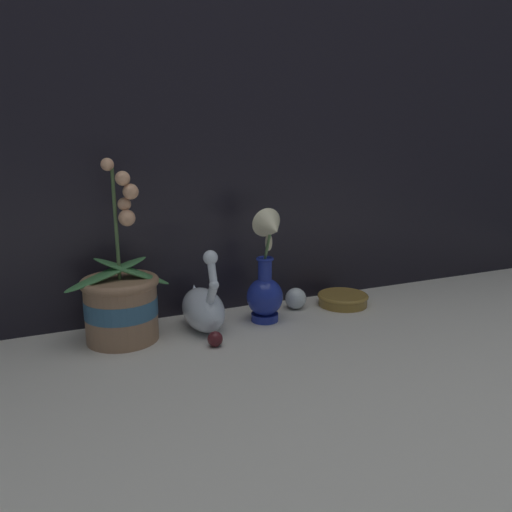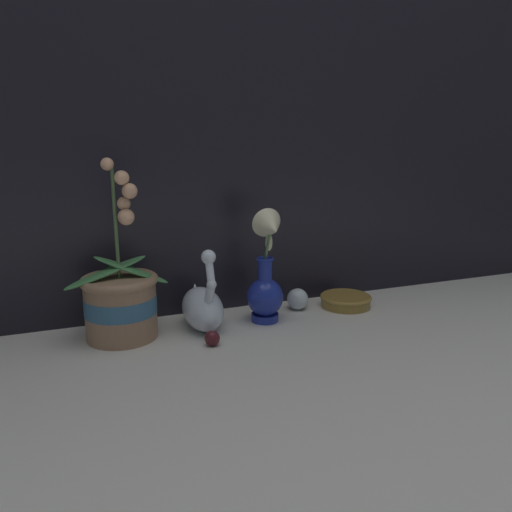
% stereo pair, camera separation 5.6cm
% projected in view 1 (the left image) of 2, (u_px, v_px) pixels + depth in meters
% --- Properties ---
extents(ground_plane, '(2.80, 2.80, 0.00)m').
position_uv_depth(ground_plane, '(269.00, 342.00, 1.15)').
color(ground_plane, beige).
extents(window_backdrop, '(2.80, 0.03, 1.20)m').
position_uv_depth(window_backdrop, '(224.00, 80.00, 1.26)').
color(window_backdrop, black).
rests_on(window_backdrop, ground_plane).
extents(orchid_potted_plant, '(0.24, 0.18, 0.42)m').
position_uv_depth(orchid_potted_plant, '(121.00, 302.00, 1.14)').
color(orchid_potted_plant, '#9E7556').
rests_on(orchid_potted_plant, ground_plane).
extents(swan_figurine, '(0.09, 0.19, 0.21)m').
position_uv_depth(swan_figurine, '(203.00, 307.00, 1.21)').
color(swan_figurine, silver).
rests_on(swan_figurine, ground_plane).
extents(blue_vase, '(0.09, 0.12, 0.29)m').
position_uv_depth(blue_vase, '(266.00, 279.00, 1.25)').
color(blue_vase, navy).
rests_on(blue_vase, ground_plane).
extents(glass_sphere, '(0.06, 0.06, 0.06)m').
position_uv_depth(glass_sphere, '(296.00, 298.00, 1.37)').
color(glass_sphere, silver).
rests_on(glass_sphere, ground_plane).
extents(amber_dish, '(0.14, 0.14, 0.03)m').
position_uv_depth(amber_dish, '(343.00, 299.00, 1.40)').
color(amber_dish, olive).
rests_on(amber_dish, ground_plane).
extents(glass_bauble, '(0.04, 0.04, 0.04)m').
position_uv_depth(glass_bauble, '(215.00, 339.00, 1.12)').
color(glass_bauble, '#4C191E').
rests_on(glass_bauble, ground_plane).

